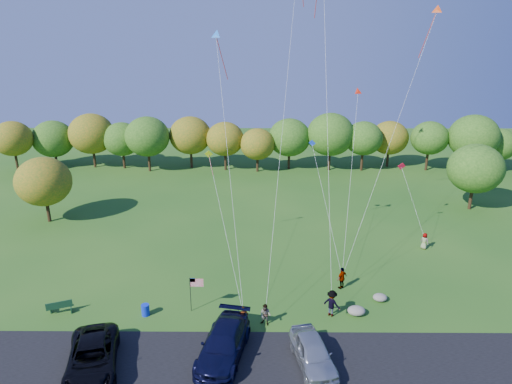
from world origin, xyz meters
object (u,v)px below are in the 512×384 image
at_px(minivan_dark, 92,358).
at_px(park_bench, 60,307).
at_px(flyer_e, 424,241).
at_px(flyer_c, 332,303).
at_px(minivan_navy, 224,344).
at_px(flyer_b, 266,315).
at_px(flyer_d, 342,278).
at_px(trash_barrel, 145,310).
at_px(minivan_silver, 313,353).
at_px(flyer_a, 244,318).

bearing_deg(minivan_dark, park_bench, 113.21).
bearing_deg(flyer_e, flyer_c, 95.85).
height_order(minivan_navy, flyer_b, minivan_navy).
relative_size(flyer_d, flyer_e, 1.16).
bearing_deg(minivan_dark, minivan_navy, -4.16).
distance_m(minivan_navy, flyer_b, 4.17).
distance_m(flyer_c, park_bench, 19.08).
bearing_deg(trash_barrel, flyer_b, -7.19).
bearing_deg(flyer_b, flyer_c, 39.96).
bearing_deg(park_bench, flyer_c, -22.52).
bearing_deg(minivan_silver, flyer_e, 41.19).
bearing_deg(flyer_a, minivan_navy, -133.14).
relative_size(minivan_silver, flyer_c, 2.50).
relative_size(park_bench, trash_barrel, 2.04).
relative_size(flyer_a, trash_barrel, 2.09).
distance_m(flyer_c, trash_barrel, 13.01).
height_order(flyer_a, flyer_e, flyer_a).
relative_size(minivan_silver, park_bench, 2.87).
bearing_deg(flyer_c, trash_barrel, 34.64).
bearing_deg(minivan_navy, flyer_a, 78.57).
height_order(minivan_silver, flyer_a, flyer_a).
distance_m(flyer_c, flyer_e, 14.70).
bearing_deg(flyer_d, flyer_e, 178.08).
bearing_deg(flyer_e, flyer_a, 86.63).
xyz_separation_m(minivan_dark, park_bench, (-4.34, 5.80, -0.38)).
distance_m(flyer_b, flyer_e, 18.87).
xyz_separation_m(minivan_silver, flyer_b, (-2.74, 4.01, -0.11)).
bearing_deg(park_bench, minivan_dark, -75.27).
height_order(flyer_d, park_bench, flyer_d).
distance_m(flyer_a, flyer_e, 20.34).
distance_m(flyer_e, trash_barrel, 25.49).
xyz_separation_m(flyer_c, park_bench, (-19.08, 0.13, -0.45)).
distance_m(minivan_navy, flyer_e, 22.95).
height_order(minivan_navy, flyer_e, minivan_navy).
bearing_deg(flyer_a, trash_barrel, 146.34).
xyz_separation_m(minivan_silver, park_bench, (-17.20, 5.27, -0.37)).
height_order(flyer_e, trash_barrel, flyer_e).
bearing_deg(minivan_dark, trash_barrel, 59.19).
xyz_separation_m(minivan_silver, flyer_d, (3.22, 8.79, 0.00)).
relative_size(flyer_c, trash_barrel, 2.34).
distance_m(minivan_dark, minivan_navy, 7.64).
bearing_deg(park_bench, flyer_d, -12.34).
relative_size(minivan_silver, flyer_b, 3.13).
xyz_separation_m(flyer_b, flyer_c, (4.62, 1.13, 0.20)).
relative_size(flyer_a, park_bench, 1.02).
distance_m(minivan_silver, flyer_c, 5.47).
bearing_deg(flyer_b, flyer_d, 64.98).
bearing_deg(trash_barrel, minivan_dark, -107.18).
bearing_deg(flyer_a, flyer_c, -5.30).
relative_size(minivan_dark, minivan_navy, 1.00).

